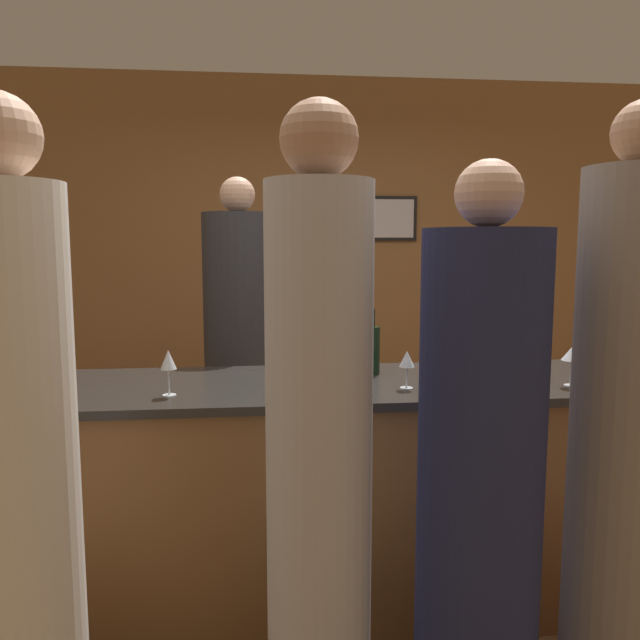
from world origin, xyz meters
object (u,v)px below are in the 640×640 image
(bartender, at_px, (240,366))
(wine_bottle_1, at_px, (372,349))
(guest_3, at_px, (17,477))
(guest_1, at_px, (319,462))
(wine_bottle_2, at_px, (306,361))
(guest_2, at_px, (626,452))
(guest_4, at_px, (479,488))
(wine_bottle_0, at_px, (447,363))

(bartender, bearing_deg, wine_bottle_1, 129.42)
(bartender, height_order, guest_3, guest_3)
(guest_1, relative_size, wine_bottle_2, 6.77)
(guest_2, distance_m, wine_bottle_2, 1.17)
(guest_2, bearing_deg, wine_bottle_2, 143.34)
(guest_4, bearing_deg, guest_3, -179.85)
(bartender, distance_m, guest_2, 2.07)
(wine_bottle_0, relative_size, wine_bottle_1, 1.06)
(guest_1, relative_size, wine_bottle_0, 6.28)
(guest_1, relative_size, wine_bottle_1, 6.68)
(bartender, height_order, wine_bottle_1, bartender)
(guest_4, bearing_deg, wine_bottle_1, 98.70)
(guest_3, distance_m, wine_bottle_2, 1.12)
(guest_1, bearing_deg, wine_bottle_0, 45.52)
(bartender, bearing_deg, guest_4, 113.86)
(guest_3, distance_m, guest_4, 1.32)
(bartender, relative_size, guest_3, 0.98)
(guest_3, xyz_separation_m, wine_bottle_2, (0.86, 0.70, 0.18))
(bartender, xyz_separation_m, wine_bottle_2, (0.28, -0.99, 0.21))
(bartender, xyz_separation_m, wine_bottle_0, (0.82, -1.11, 0.21))
(guest_1, bearing_deg, guest_2, -0.16)
(wine_bottle_0, bearing_deg, wine_bottle_1, 120.01)
(guest_3, height_order, wine_bottle_0, guest_3)
(guest_1, height_order, guest_2, guest_2)
(guest_4, distance_m, wine_bottle_0, 0.64)
(guest_3, relative_size, wine_bottle_0, 6.26)
(wine_bottle_1, bearing_deg, wine_bottle_2, -140.39)
(guest_3, relative_size, wine_bottle_1, 6.67)
(bartender, height_order, guest_4, bartender)
(guest_2, xyz_separation_m, wine_bottle_0, (-0.39, 0.57, 0.18))
(guest_4, height_order, wine_bottle_2, guest_4)
(bartender, bearing_deg, guest_1, 98.94)
(guest_1, height_order, wine_bottle_2, guest_1)
(bartender, bearing_deg, guest_2, 125.77)
(wine_bottle_0, bearing_deg, guest_3, -157.42)
(bartender, height_order, wine_bottle_0, bartender)
(guest_4, distance_m, wine_bottle_1, 1.01)
(bartender, relative_size, guest_2, 0.97)
(guest_4, relative_size, wine_bottle_1, 6.15)
(wine_bottle_0, relative_size, wine_bottle_2, 1.08)
(guest_3, bearing_deg, wine_bottle_0, 22.58)
(wine_bottle_2, bearing_deg, guest_4, -56.44)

